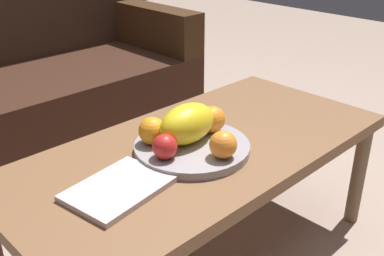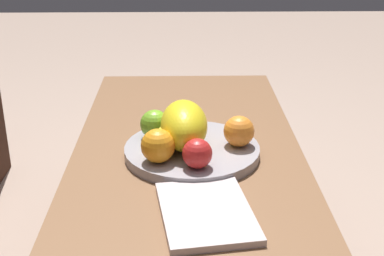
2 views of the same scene
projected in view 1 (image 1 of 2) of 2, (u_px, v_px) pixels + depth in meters
name	position (u px, v px, depth m)	size (l,w,h in m)	color
coffee_table	(201.00, 158.00, 1.39)	(1.22, 0.58, 0.44)	brown
couch	(13.00, 95.00, 2.10)	(1.70, 0.70, 0.90)	#341D12
fruit_bowl	(192.00, 147.00, 1.33)	(0.34, 0.34, 0.03)	#999499
melon_large_front	(187.00, 124.00, 1.31)	(0.19, 0.11, 0.11)	yellow
orange_front	(223.00, 145.00, 1.23)	(0.08, 0.08, 0.08)	orange
orange_left	(152.00, 131.00, 1.31)	(0.08, 0.08, 0.08)	orange
orange_right	(212.00, 119.00, 1.38)	(0.08, 0.08, 0.08)	orange
apple_front	(165.00, 147.00, 1.23)	(0.07, 0.07, 0.07)	red
apple_left	(184.00, 117.00, 1.40)	(0.07, 0.07, 0.07)	#71AC27
banana_bunch	(183.00, 128.00, 1.35)	(0.16, 0.12, 0.06)	yellow
magazine	(118.00, 189.00, 1.14)	(0.25, 0.18, 0.02)	beige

